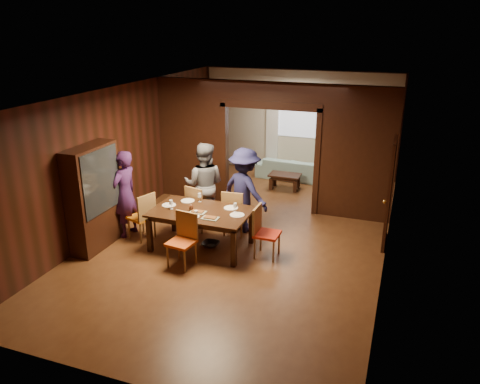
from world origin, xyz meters
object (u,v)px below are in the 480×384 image
at_px(coffee_table, 285,182).
at_px(chair_left, 141,216).
at_px(sofa, 292,168).
at_px(chair_right, 267,233).
at_px(person_purple, 125,194).
at_px(person_grey, 204,185).
at_px(person_navy, 245,190).
at_px(hutch, 94,198).
at_px(dining_table, 201,229).
at_px(chair_far_l, 200,207).
at_px(chair_near, 181,241).
at_px(chair_far_r, 235,212).

relative_size(coffee_table, chair_left, 0.82).
distance_m(sofa, chair_right, 4.71).
bearing_deg(chair_right, person_purple, 91.80).
xyz_separation_m(person_grey, person_navy, (0.89, 0.04, -0.02)).
height_order(person_navy, chair_left, person_navy).
relative_size(sofa, chair_left, 1.99).
bearing_deg(person_grey, hutch, 35.60).
xyz_separation_m(sofa, hutch, (-2.53, -5.35, 0.72)).
height_order(chair_left, hutch, hutch).
bearing_deg(dining_table, chair_far_l, 115.83).
bearing_deg(person_grey, chair_far_l, 79.53).
relative_size(chair_right, chair_near, 1.00).
bearing_deg(person_grey, sofa, -116.30).
height_order(coffee_table, hutch, hutch).
bearing_deg(person_navy, chair_far_l, 41.81).
height_order(person_purple, hutch, hutch).
bearing_deg(coffee_table, hutch, -120.15).
distance_m(chair_left, hutch, 1.00).
xyz_separation_m(chair_right, chair_far_l, (-1.67, 0.72, 0.00)).
height_order(person_purple, coffee_table, person_purple).
bearing_deg(chair_left, chair_far_l, 150.77).
xyz_separation_m(person_purple, chair_left, (0.36, -0.05, -0.40)).
bearing_deg(chair_far_l, sofa, -89.45).
bearing_deg(hutch, person_navy, 34.65).
relative_size(dining_table, chair_far_l, 1.91).
xyz_separation_m(person_purple, sofa, (2.28, 4.71, -0.60)).
height_order(person_grey, hutch, hutch).
bearing_deg(person_grey, chair_left, 37.49).
height_order(person_grey, chair_near, person_grey).
distance_m(sofa, chair_far_r, 3.95).
relative_size(coffee_table, chair_far_l, 0.82).
height_order(person_grey, chair_far_r, person_grey).
relative_size(person_purple, chair_right, 1.82).
bearing_deg(sofa, hutch, 68.20).
relative_size(chair_near, hutch, 0.48).
relative_size(sofa, chair_right, 1.99).
height_order(person_grey, chair_far_l, person_grey).
height_order(sofa, chair_right, chair_right).
bearing_deg(sofa, person_purple, 67.74).
height_order(sofa, chair_left, chair_left).
relative_size(dining_table, chair_left, 1.91).
relative_size(person_navy, chair_near, 1.81).
height_order(chair_right, hutch, hutch).
distance_m(person_grey, dining_table, 1.20).
distance_m(dining_table, coffee_table, 3.86).
relative_size(chair_far_l, hutch, 0.48).
distance_m(person_purple, hutch, 0.70).
bearing_deg(dining_table, chair_left, -178.51).
bearing_deg(chair_left, person_navy, 140.24).
height_order(coffee_table, chair_near, chair_near).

